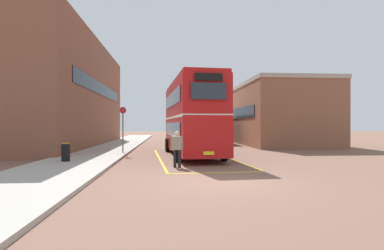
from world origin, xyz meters
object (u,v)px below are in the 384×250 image
Objects in this scene: single_deck_bus at (213,128)px; pedestrian_boarding at (177,146)px; double_decker_bus at (191,117)px; litter_bin at (66,152)px; bus_stop_sign at (123,125)px.

single_deck_bus is 20.31m from pedestrian_boarding.
double_decker_bus is 7.87m from litter_bin.
pedestrian_boarding is 0.56× the size of bus_stop_sign.
double_decker_bus is 5.75m from pedestrian_boarding.
litter_bin is at bearing -119.67° from single_deck_bus.
double_decker_bus is at bearing 28.87° from litter_bin.
bus_stop_sign is (-3.40, 6.61, 0.97)m from pedestrian_boarding.
double_decker_bus reaches higher than bus_stop_sign.
pedestrian_boarding is at bearing -62.78° from bus_stop_sign.
double_decker_bus is 1.27× the size of single_deck_bus.
pedestrian_boarding is 1.83× the size of litter_bin.
single_deck_bus is at bearing 60.33° from litter_bin.
bus_stop_sign is (2.19, 4.86, 1.34)m from litter_bin.
double_decker_bus is at bearing -14.66° from bus_stop_sign.
litter_bin is (-6.69, -3.69, -1.91)m from double_decker_bus.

